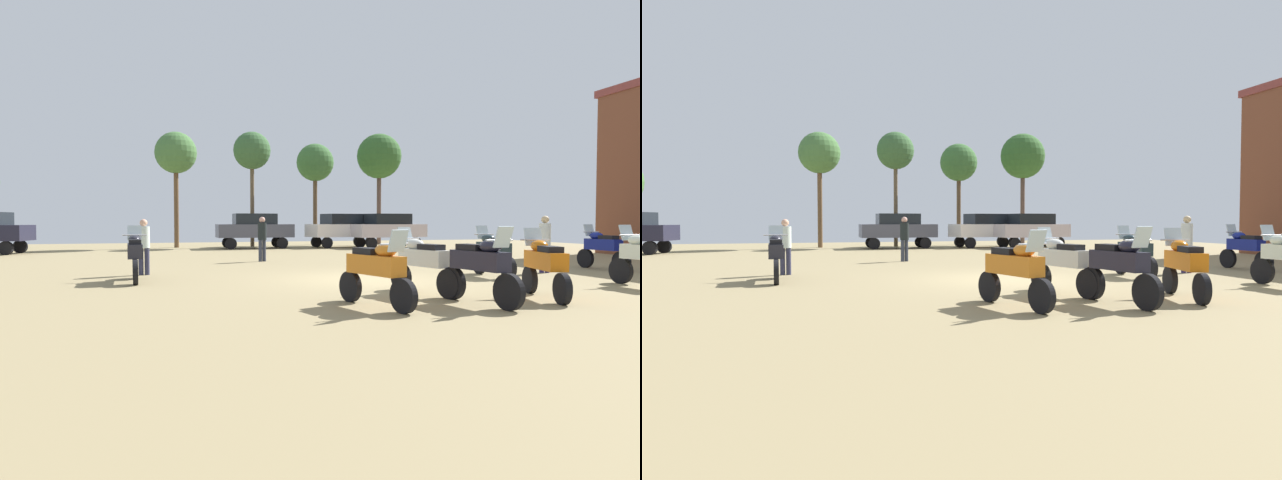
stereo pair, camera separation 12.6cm
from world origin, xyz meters
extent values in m
cube|color=#8F7E57|center=(0.00, 0.00, 0.01)|extent=(44.00, 52.00, 0.02)
cylinder|color=black|center=(5.88, -2.67, 0.35)|extent=(0.12, 0.66, 0.66)
ellipsoid|color=silver|center=(5.88, -3.14, 1.14)|extent=(0.32, 0.48, 0.24)
cube|color=silver|center=(5.88, -2.81, 1.32)|extent=(0.36, 0.15, 0.39)
cylinder|color=#B7B7BC|center=(5.88, -2.91, 1.26)|extent=(0.62, 0.04, 0.04)
cylinder|color=black|center=(-0.01, -2.37, 0.33)|extent=(0.28, 0.62, 0.61)
cylinder|color=black|center=(0.38, -3.84, 0.33)|extent=(0.28, 0.62, 0.61)
cube|color=silver|center=(0.19, -3.11, 0.81)|extent=(0.68, 1.35, 0.36)
ellipsoid|color=silver|center=(0.11, -2.82, 1.09)|extent=(0.43, 0.55, 0.24)
cube|color=black|center=(0.24, -3.33, 1.05)|extent=(0.43, 0.62, 0.12)
cube|color=silver|center=(0.03, -2.51, 1.27)|extent=(0.39, 0.24, 0.39)
cylinder|color=#B7B7BC|center=(0.05, -2.60, 1.21)|extent=(0.61, 0.20, 0.04)
cylinder|color=black|center=(-6.05, 1.77, 0.33)|extent=(0.17, 0.64, 0.63)
cylinder|color=black|center=(-5.94, 0.30, 0.33)|extent=(0.17, 0.64, 0.63)
cube|color=black|center=(-6.00, 1.04, 0.83)|extent=(0.46, 1.28, 0.36)
ellipsoid|color=black|center=(-6.02, 1.32, 1.11)|extent=(0.36, 0.50, 0.24)
cube|color=black|center=(-5.98, 0.82, 1.07)|extent=(0.34, 0.58, 0.12)
cube|color=silver|center=(-6.04, 1.63, 1.29)|extent=(0.37, 0.18, 0.39)
cylinder|color=#B7B7BC|center=(-6.04, 1.54, 1.23)|extent=(0.62, 0.09, 0.04)
cylinder|color=black|center=(0.70, -5.38, 0.35)|extent=(0.24, 0.67, 0.66)
cylinder|color=black|center=(0.43, -3.91, 0.35)|extent=(0.24, 0.67, 0.66)
cube|color=#1F1E2C|center=(0.57, -4.65, 0.86)|extent=(0.58, 1.31, 0.36)
ellipsoid|color=#1F1E2C|center=(0.62, -4.93, 1.14)|extent=(0.40, 0.53, 0.24)
cube|color=black|center=(0.52, -4.43, 1.10)|extent=(0.40, 0.60, 0.12)
cube|color=silver|center=(0.67, -5.24, 1.32)|extent=(0.38, 0.21, 0.39)
cylinder|color=#B7B7BC|center=(0.66, -5.15, 1.26)|extent=(0.62, 0.15, 0.04)
cylinder|color=black|center=(2.51, -3.57, 0.32)|extent=(0.28, 0.61, 0.60)
cylinder|color=black|center=(2.08, -5.09, 0.32)|extent=(0.28, 0.61, 0.60)
cube|color=#C9630D|center=(2.29, -4.33, 0.80)|extent=(0.71, 1.39, 0.36)
ellipsoid|color=#C9630D|center=(2.38, -4.04, 1.08)|extent=(0.44, 0.55, 0.24)
cube|color=black|center=(2.23, -4.55, 1.04)|extent=(0.44, 0.62, 0.12)
cube|color=silver|center=(2.47, -3.71, 1.26)|extent=(0.39, 0.24, 0.39)
cylinder|color=#B7B7BC|center=(2.44, -3.81, 1.20)|extent=(0.61, 0.20, 0.04)
cylinder|color=black|center=(-1.22, -5.16, 0.32)|extent=(0.29, 0.61, 0.61)
cylinder|color=black|center=(-1.67, -3.67, 0.32)|extent=(0.29, 0.61, 0.61)
cube|color=orange|center=(-1.45, -4.42, 0.81)|extent=(0.73, 1.38, 0.36)
ellipsoid|color=orange|center=(-1.36, -4.70, 1.09)|extent=(0.45, 0.55, 0.24)
cube|color=black|center=(-1.51, -4.19, 1.05)|extent=(0.45, 0.62, 0.12)
cube|color=silver|center=(-1.26, -5.02, 1.27)|extent=(0.39, 0.25, 0.39)
cylinder|color=#B7B7BC|center=(-1.29, -4.93, 1.21)|extent=(0.60, 0.21, 0.04)
cylinder|color=black|center=(8.41, 1.31, 0.34)|extent=(0.13, 0.64, 0.64)
cylinder|color=black|center=(8.45, -0.14, 0.34)|extent=(0.13, 0.64, 0.64)
cube|color=navy|center=(8.43, 0.59, 0.84)|extent=(0.39, 1.25, 0.36)
ellipsoid|color=navy|center=(8.43, 0.87, 1.12)|extent=(0.33, 0.49, 0.24)
cube|color=black|center=(8.44, 0.37, 1.08)|extent=(0.31, 0.57, 0.12)
cube|color=silver|center=(8.42, 1.17, 1.30)|extent=(0.36, 0.16, 0.39)
cylinder|color=#B7B7BC|center=(8.42, 1.08, 1.24)|extent=(0.62, 0.05, 0.04)
cylinder|color=black|center=(3.78, 0.41, 0.33)|extent=(0.15, 0.62, 0.61)
cylinder|color=black|center=(3.71, -1.10, 0.33)|extent=(0.15, 0.62, 0.61)
cube|color=#1D2B2F|center=(3.74, -0.34, 0.81)|extent=(0.41, 1.30, 0.36)
ellipsoid|color=#1D2B2F|center=(3.76, -0.05, 1.09)|extent=(0.34, 0.49, 0.24)
cube|color=black|center=(3.74, -0.57, 1.05)|extent=(0.32, 0.57, 0.12)
cube|color=silver|center=(3.77, 0.27, 1.27)|extent=(0.37, 0.17, 0.39)
cylinder|color=#B7B7BC|center=(3.77, 0.17, 1.21)|extent=(0.62, 0.06, 0.04)
cylinder|color=black|center=(5.70, 14.36, 0.34)|extent=(0.66, 0.30, 0.64)
cylinder|color=black|center=(5.52, 15.79, 0.34)|extent=(0.66, 0.30, 0.64)
cylinder|color=black|center=(8.60, 14.72, 0.34)|extent=(0.66, 0.30, 0.64)
cylinder|color=black|center=(8.42, 16.15, 0.34)|extent=(0.66, 0.30, 0.64)
cube|color=#BCB1BB|center=(7.06, 15.25, 1.03)|extent=(4.49, 2.32, 0.75)
cube|color=black|center=(7.06, 15.25, 1.71)|extent=(2.54, 1.87, 0.61)
cylinder|color=black|center=(-2.01, 15.97, 0.34)|extent=(0.65, 0.24, 0.64)
cylinder|color=black|center=(-2.05, 17.41, 0.34)|extent=(0.65, 0.24, 0.64)
cylinder|color=black|center=(0.91, 16.06, 0.34)|extent=(0.65, 0.24, 0.64)
cylinder|color=black|center=(0.87, 17.50, 0.34)|extent=(0.65, 0.24, 0.64)
cube|color=#464857|center=(-0.57, 16.73, 1.03)|extent=(4.36, 1.94, 0.75)
cube|color=black|center=(-0.57, 16.73, 1.71)|extent=(2.42, 1.66, 0.61)
cylinder|color=black|center=(-12.57, 13.92, 0.34)|extent=(0.67, 0.32, 0.64)
cylinder|color=black|center=(-12.34, 15.34, 0.34)|extent=(0.67, 0.32, 0.64)
cylinder|color=black|center=(3.43, 15.53, 0.34)|extent=(0.67, 0.33, 0.64)
cylinder|color=black|center=(3.16, 16.95, 0.34)|extent=(0.67, 0.33, 0.64)
cylinder|color=black|center=(6.30, 16.08, 0.34)|extent=(0.67, 0.33, 0.64)
cylinder|color=black|center=(6.04, 17.49, 0.34)|extent=(0.67, 0.33, 0.64)
cube|color=silver|center=(4.73, 16.51, 1.03)|extent=(4.56, 2.57, 0.75)
cube|color=black|center=(4.73, 16.51, 1.71)|extent=(2.62, 1.99, 0.61)
cylinder|color=#2F2450|center=(6.00, 0.19, 0.44)|extent=(0.14, 0.14, 0.84)
cylinder|color=#2F2450|center=(5.83, 0.24, 0.44)|extent=(0.14, 0.14, 0.84)
cylinder|color=silver|center=(5.91, 0.22, 1.20)|extent=(0.43, 0.43, 0.67)
sphere|color=tan|center=(5.91, 0.22, 1.65)|extent=(0.23, 0.23, 0.23)
cylinder|color=#2C3241|center=(-1.79, 6.92, 0.44)|extent=(0.14, 0.14, 0.85)
cylinder|color=#2C3241|center=(-1.63, 6.98, 0.44)|extent=(0.14, 0.14, 0.85)
cylinder|color=black|center=(-1.71, 6.95, 1.20)|extent=(0.44, 0.44, 0.67)
sphere|color=tan|center=(-1.71, 6.95, 1.65)|extent=(0.23, 0.23, 0.23)
cylinder|color=#2D2F49|center=(-5.96, 2.78, 0.42)|extent=(0.14, 0.14, 0.79)
cylinder|color=#2D2F49|center=(-5.79, 2.77, 0.42)|extent=(0.14, 0.14, 0.79)
cylinder|color=silver|center=(-5.87, 2.77, 1.13)|extent=(0.37, 0.37, 0.63)
sphere|color=tan|center=(-5.87, 2.77, 1.55)|extent=(0.22, 0.22, 0.22)
cylinder|color=brown|center=(-4.91, 18.84, 2.55)|extent=(0.27, 0.27, 5.06)
sphere|color=#436F38|center=(-4.91, 18.84, 5.63)|extent=(2.44, 2.44, 2.44)
cylinder|color=brown|center=(3.98, 20.29, 2.46)|extent=(0.28, 0.28, 4.89)
sphere|color=#376330|center=(3.98, 20.29, 5.46)|extent=(2.47, 2.47, 2.47)
cylinder|color=brown|center=(-0.40, 18.86, 2.71)|extent=(0.24, 0.24, 5.38)
sphere|color=#365D32|center=(-0.40, 18.86, 5.91)|extent=(2.29, 2.29, 2.29)
cylinder|color=brown|center=(8.22, 19.57, 2.64)|extent=(0.29, 0.29, 5.24)
sphere|color=#2F5A26|center=(8.22, 19.57, 5.93)|extent=(2.98, 2.98, 2.98)
camera|label=1|loc=(-4.97, -13.39, 1.61)|focal=29.48mm
camera|label=2|loc=(-4.85, -13.42, 1.61)|focal=29.48mm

